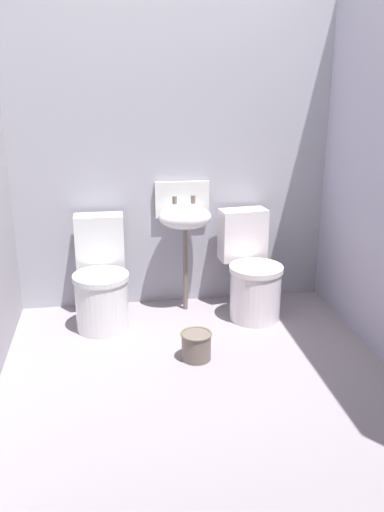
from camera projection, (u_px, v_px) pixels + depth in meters
ground_plane at (200, 387)px, 3.33m from camera, size 2.82×2.95×0.08m
wall_back at (172, 158)px, 4.19m from camera, size 2.82×0.10×2.32m
toilet_left at (101, 283)px, 4.00m from camera, size 0.40×0.59×0.78m
toilet_right at (251, 275)px, 4.16m from camera, size 0.45×0.63×0.78m
sink at (185, 216)px, 4.13m from camera, size 0.42×0.35×0.99m
bucket at (196, 345)px, 3.55m from camera, size 0.21×0.21×0.19m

